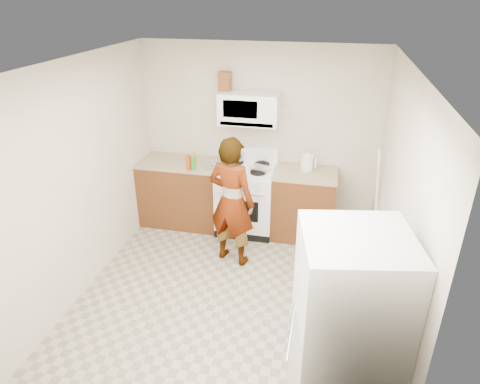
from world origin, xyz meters
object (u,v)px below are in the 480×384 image
(kettle, at_px, (307,163))
(saucepan, at_px, (236,156))
(gas_range, at_px, (247,197))
(microwave, at_px, (249,108))
(person, at_px, (232,202))
(fridge, at_px, (345,339))

(kettle, bearing_deg, saucepan, -179.75)
(gas_range, xyz_separation_m, microwave, (0.00, 0.13, 1.21))
(microwave, distance_m, saucepan, 0.72)
(person, relative_size, saucepan, 7.76)
(person, height_order, kettle, person)
(microwave, relative_size, fridge, 0.45)
(kettle, bearing_deg, person, -127.08)
(gas_range, xyz_separation_m, fridge, (1.29, -2.78, 0.36))
(kettle, relative_size, saucepan, 0.95)
(gas_range, distance_m, kettle, 0.96)
(microwave, height_order, saucepan, microwave)
(microwave, bearing_deg, kettle, -2.60)
(gas_range, relative_size, kettle, 5.70)
(gas_range, relative_size, microwave, 1.49)
(microwave, relative_size, kettle, 3.83)
(kettle, distance_m, saucepan, 0.98)
(person, bearing_deg, gas_range, -74.74)
(microwave, bearing_deg, fridge, -66.13)
(fridge, xyz_separation_m, saucepan, (-1.48, 2.96, 0.16))
(gas_range, height_order, saucepan, gas_range)
(microwave, xyz_separation_m, kettle, (0.78, -0.04, -0.67))
(fridge, bearing_deg, kettle, 89.22)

